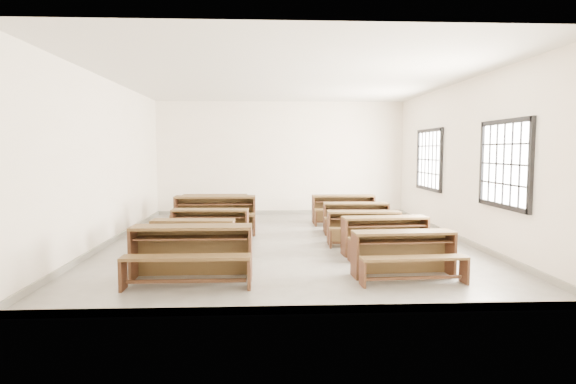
{
  "coord_description": "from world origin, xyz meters",
  "views": [
    {
      "loc": [
        -0.46,
        -9.47,
        1.83
      ],
      "look_at": [
        0.0,
        0.0,
        1.0
      ],
      "focal_mm": 30.0,
      "sensor_mm": 36.0,
      "label": 1
    }
  ],
  "objects_px": {
    "desk_set_1": "(193,235)",
    "desk_set_2": "(210,224)",
    "desk_set_4": "(215,207)",
    "desk_set_6": "(386,233)",
    "desk_set_0": "(191,249)",
    "desk_set_5": "(404,251)",
    "desk_set_8": "(356,215)",
    "desk_set_9": "(344,207)",
    "desk_set_3": "(215,211)",
    "desk_set_7": "(364,225)"
  },
  "relations": [
    {
      "from": "desk_set_2",
      "to": "desk_set_9",
      "type": "distance_m",
      "value": 3.94
    },
    {
      "from": "desk_set_0",
      "to": "desk_set_6",
      "type": "distance_m",
      "value": 3.45
    },
    {
      "from": "desk_set_3",
      "to": "desk_set_6",
      "type": "xyz_separation_m",
      "value": [
        3.21,
        -2.55,
        -0.08
      ]
    },
    {
      "from": "desk_set_1",
      "to": "desk_set_8",
      "type": "relative_size",
      "value": 0.97
    },
    {
      "from": "desk_set_4",
      "to": "desk_set_6",
      "type": "distance_m",
      "value": 5.08
    },
    {
      "from": "desk_set_2",
      "to": "desk_set_6",
      "type": "relative_size",
      "value": 0.99
    },
    {
      "from": "desk_set_2",
      "to": "desk_set_6",
      "type": "distance_m",
      "value": 3.41
    },
    {
      "from": "desk_set_2",
      "to": "desk_set_3",
      "type": "xyz_separation_m",
      "value": [
        -0.03,
        1.31,
        0.08
      ]
    },
    {
      "from": "desk_set_3",
      "to": "desk_set_9",
      "type": "relative_size",
      "value": 1.15
    },
    {
      "from": "desk_set_3",
      "to": "desk_set_5",
      "type": "distance_m",
      "value": 5.06
    },
    {
      "from": "desk_set_9",
      "to": "desk_set_7",
      "type": "bearing_deg",
      "value": -91.32
    },
    {
      "from": "desk_set_8",
      "to": "desk_set_9",
      "type": "height_order",
      "value": "desk_set_9"
    },
    {
      "from": "desk_set_5",
      "to": "desk_set_4",
      "type": "bearing_deg",
      "value": 118.48
    },
    {
      "from": "desk_set_1",
      "to": "desk_set_2",
      "type": "bearing_deg",
      "value": 85.58
    },
    {
      "from": "desk_set_5",
      "to": "desk_set_1",
      "type": "bearing_deg",
      "value": 152.29
    },
    {
      "from": "desk_set_5",
      "to": "desk_set_7",
      "type": "distance_m",
      "value": 2.49
    },
    {
      "from": "desk_set_1",
      "to": "desk_set_6",
      "type": "xyz_separation_m",
      "value": [
        3.34,
        -0.04,
        0.02
      ]
    },
    {
      "from": "desk_set_0",
      "to": "desk_set_4",
      "type": "relative_size",
      "value": 1.06
    },
    {
      "from": "desk_set_5",
      "to": "desk_set_6",
      "type": "bearing_deg",
      "value": 83.04
    },
    {
      "from": "desk_set_8",
      "to": "desk_set_0",
      "type": "bearing_deg",
      "value": -125.0
    },
    {
      "from": "desk_set_6",
      "to": "desk_set_8",
      "type": "bearing_deg",
      "value": 87.33
    },
    {
      "from": "desk_set_4",
      "to": "desk_set_9",
      "type": "height_order",
      "value": "desk_set_4"
    },
    {
      "from": "desk_set_1",
      "to": "desk_set_4",
      "type": "bearing_deg",
      "value": 93.36
    },
    {
      "from": "desk_set_3",
      "to": "desk_set_5",
      "type": "height_order",
      "value": "desk_set_3"
    },
    {
      "from": "desk_set_9",
      "to": "desk_set_6",
      "type": "bearing_deg",
      "value": -88.58
    },
    {
      "from": "desk_set_6",
      "to": "desk_set_7",
      "type": "height_order",
      "value": "desk_set_6"
    },
    {
      "from": "desk_set_0",
      "to": "desk_set_9",
      "type": "height_order",
      "value": "desk_set_0"
    },
    {
      "from": "desk_set_2",
      "to": "desk_set_9",
      "type": "bearing_deg",
      "value": 41.94
    },
    {
      "from": "desk_set_0",
      "to": "desk_set_9",
      "type": "relative_size",
      "value": 1.09
    },
    {
      "from": "desk_set_0",
      "to": "desk_set_1",
      "type": "height_order",
      "value": "desk_set_0"
    },
    {
      "from": "desk_set_5",
      "to": "desk_set_9",
      "type": "xyz_separation_m",
      "value": [
        -0.03,
        5.17,
        0.02
      ]
    },
    {
      "from": "desk_set_1",
      "to": "desk_set_7",
      "type": "distance_m",
      "value": 3.33
    },
    {
      "from": "desk_set_1",
      "to": "desk_set_9",
      "type": "bearing_deg",
      "value": 52.18
    },
    {
      "from": "desk_set_0",
      "to": "desk_set_7",
      "type": "height_order",
      "value": "desk_set_0"
    },
    {
      "from": "desk_set_1",
      "to": "desk_set_8",
      "type": "distance_m",
      "value": 4.04
    },
    {
      "from": "desk_set_4",
      "to": "desk_set_7",
      "type": "bearing_deg",
      "value": -41.75
    },
    {
      "from": "desk_set_1",
      "to": "desk_set_3",
      "type": "bearing_deg",
      "value": 90.24
    },
    {
      "from": "desk_set_2",
      "to": "desk_set_4",
      "type": "height_order",
      "value": "desk_set_4"
    },
    {
      "from": "desk_set_0",
      "to": "desk_set_7",
      "type": "relative_size",
      "value": 1.17
    },
    {
      "from": "desk_set_7",
      "to": "desk_set_4",
      "type": "bearing_deg",
      "value": 141.63
    },
    {
      "from": "desk_set_3",
      "to": "desk_set_0",
      "type": "bearing_deg",
      "value": -89.58
    },
    {
      "from": "desk_set_5",
      "to": "desk_set_7",
      "type": "relative_size",
      "value": 1.04
    },
    {
      "from": "desk_set_0",
      "to": "desk_set_5",
      "type": "bearing_deg",
      "value": -0.13
    },
    {
      "from": "desk_set_1",
      "to": "desk_set_2",
      "type": "distance_m",
      "value": 1.21
    },
    {
      "from": "desk_set_2",
      "to": "desk_set_6",
      "type": "height_order",
      "value": "desk_set_6"
    },
    {
      "from": "desk_set_2",
      "to": "desk_set_5",
      "type": "xyz_separation_m",
      "value": [
        3.08,
        -2.68,
        -0.01
      ]
    },
    {
      "from": "desk_set_8",
      "to": "desk_set_9",
      "type": "relative_size",
      "value": 0.96
    },
    {
      "from": "desk_set_1",
      "to": "desk_set_7",
      "type": "bearing_deg",
      "value": 20.88
    },
    {
      "from": "desk_set_6",
      "to": "desk_set_5",
      "type": "bearing_deg",
      "value": -97.9
    },
    {
      "from": "desk_set_5",
      "to": "desk_set_8",
      "type": "height_order",
      "value": "desk_set_5"
    }
  ]
}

